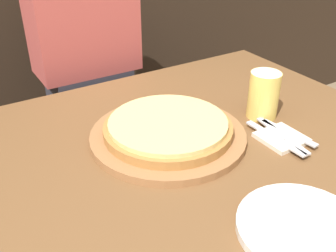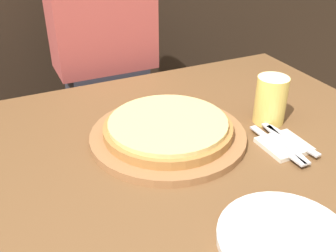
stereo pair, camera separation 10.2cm
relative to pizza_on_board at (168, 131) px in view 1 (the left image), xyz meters
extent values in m
cylinder|color=#99663D|center=(0.00, 0.00, -0.01)|extent=(0.41, 0.41, 0.02)
cylinder|color=#A87038|center=(0.00, 0.00, 0.01)|extent=(0.34, 0.34, 0.02)
cylinder|color=#E0C175|center=(0.00, 0.00, 0.03)|extent=(0.31, 0.31, 0.01)
cylinder|color=#E5C65B|center=(0.30, -0.03, 0.04)|extent=(0.09, 0.09, 0.14)
cylinder|color=white|center=(0.30, -0.03, 0.10)|extent=(0.08, 0.08, 0.02)
cylinder|color=silver|center=(0.04, -0.42, -0.02)|extent=(0.25, 0.25, 0.02)
cube|color=beige|center=(0.25, -0.16, -0.02)|extent=(0.11, 0.11, 0.01)
cube|color=silver|center=(0.23, -0.16, -0.01)|extent=(0.02, 0.20, 0.00)
cube|color=silver|center=(0.25, -0.16, -0.01)|extent=(0.04, 0.20, 0.00)
cube|color=silver|center=(0.28, -0.16, -0.01)|extent=(0.04, 0.17, 0.00)
cube|color=#33333D|center=(0.02, 0.62, -0.39)|extent=(0.30, 0.20, 0.69)
cube|color=#B74C47|center=(0.02, 0.62, 0.17)|extent=(0.37, 0.20, 0.42)
camera|label=1|loc=(-0.46, -0.75, 0.53)|focal=42.00mm
camera|label=2|loc=(-0.37, -0.80, 0.53)|focal=42.00mm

